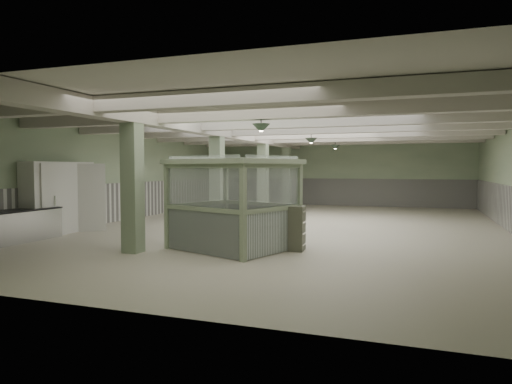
% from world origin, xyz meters
% --- Properties ---
extents(floor, '(20.00, 20.00, 0.00)m').
position_xyz_m(floor, '(0.00, 0.00, 0.00)').
color(floor, beige).
rests_on(floor, ground).
extents(ceiling, '(14.00, 20.00, 0.02)m').
position_xyz_m(ceiling, '(0.00, 0.00, 3.60)').
color(ceiling, beige).
rests_on(ceiling, wall_back).
extents(wall_back, '(14.00, 0.02, 3.60)m').
position_xyz_m(wall_back, '(0.00, 10.00, 1.80)').
color(wall_back, '#ACBF98').
rests_on(wall_back, floor).
extents(wall_front, '(14.00, 0.02, 3.60)m').
position_xyz_m(wall_front, '(0.00, -10.00, 1.80)').
color(wall_front, '#ACBF98').
rests_on(wall_front, floor).
extents(wall_left, '(0.02, 20.00, 3.60)m').
position_xyz_m(wall_left, '(-7.00, 0.00, 1.80)').
color(wall_left, '#ACBF98').
rests_on(wall_left, floor).
extents(wainscot_left, '(0.05, 19.90, 1.50)m').
position_xyz_m(wainscot_left, '(-6.97, 0.00, 0.75)').
color(wainscot_left, silver).
rests_on(wainscot_left, floor).
extents(wainscot_back, '(13.90, 0.05, 1.50)m').
position_xyz_m(wainscot_back, '(0.00, 9.97, 0.75)').
color(wainscot_back, silver).
rests_on(wainscot_back, floor).
extents(girder, '(0.45, 19.90, 0.40)m').
position_xyz_m(girder, '(-2.50, 0.00, 3.38)').
color(girder, beige).
rests_on(girder, ceiling).
extents(beam_a, '(13.90, 0.35, 0.32)m').
position_xyz_m(beam_a, '(0.00, -7.50, 3.42)').
color(beam_a, beige).
rests_on(beam_a, ceiling).
extents(beam_b, '(13.90, 0.35, 0.32)m').
position_xyz_m(beam_b, '(0.00, -5.00, 3.42)').
color(beam_b, beige).
rests_on(beam_b, ceiling).
extents(beam_c, '(13.90, 0.35, 0.32)m').
position_xyz_m(beam_c, '(0.00, -2.50, 3.42)').
color(beam_c, beige).
rests_on(beam_c, ceiling).
extents(beam_d, '(13.90, 0.35, 0.32)m').
position_xyz_m(beam_d, '(0.00, 0.00, 3.42)').
color(beam_d, beige).
rests_on(beam_d, ceiling).
extents(beam_e, '(13.90, 0.35, 0.32)m').
position_xyz_m(beam_e, '(0.00, 2.50, 3.42)').
color(beam_e, beige).
rests_on(beam_e, ceiling).
extents(beam_f, '(13.90, 0.35, 0.32)m').
position_xyz_m(beam_f, '(0.00, 5.00, 3.42)').
color(beam_f, beige).
rests_on(beam_f, ceiling).
extents(beam_g, '(13.90, 0.35, 0.32)m').
position_xyz_m(beam_g, '(0.00, 7.50, 3.42)').
color(beam_g, beige).
rests_on(beam_g, ceiling).
extents(column_a, '(0.42, 0.42, 3.60)m').
position_xyz_m(column_a, '(-2.50, -6.00, 1.80)').
color(column_a, '#8EA383').
rests_on(column_a, floor).
extents(column_b, '(0.42, 0.42, 3.60)m').
position_xyz_m(column_b, '(-2.50, -1.00, 1.80)').
color(column_b, '#8EA383').
rests_on(column_b, floor).
extents(column_c, '(0.42, 0.42, 3.60)m').
position_xyz_m(column_c, '(-2.50, 4.00, 1.80)').
color(column_c, '#8EA383').
rests_on(column_c, floor).
extents(column_d, '(0.42, 0.42, 3.60)m').
position_xyz_m(column_d, '(-2.50, 8.00, 1.80)').
color(column_d, '#8EA383').
rests_on(column_d, floor).
extents(pendant_front, '(0.44, 0.44, 0.22)m').
position_xyz_m(pendant_front, '(0.50, -5.00, 3.05)').
color(pendant_front, '#2D3C2E').
rests_on(pendant_front, ceiling).
extents(pendant_mid, '(0.44, 0.44, 0.22)m').
position_xyz_m(pendant_mid, '(0.50, 0.50, 3.05)').
color(pendant_mid, '#2D3C2E').
rests_on(pendant_mid, ceiling).
extents(pendant_back, '(0.44, 0.44, 0.22)m').
position_xyz_m(pendant_back, '(0.50, 5.50, 3.05)').
color(pendant_back, '#2D3C2E').
rests_on(pendant_back, ceiling).
extents(walkin_cooler, '(1.19, 2.58, 2.37)m').
position_xyz_m(walkin_cooler, '(-6.62, -4.00, 1.18)').
color(walkin_cooler, white).
rests_on(walkin_cooler, floor).
extents(guard_booth, '(3.54, 3.29, 2.39)m').
position_xyz_m(guard_booth, '(-0.37, -4.68, 1.61)').
color(guard_booth, '#90A181').
rests_on(guard_booth, floor).
extents(filing_cabinet, '(0.40, 0.54, 1.13)m').
position_xyz_m(filing_cabinet, '(1.25, -4.38, 0.57)').
color(filing_cabinet, '#5C5F4F').
rests_on(filing_cabinet, floor).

